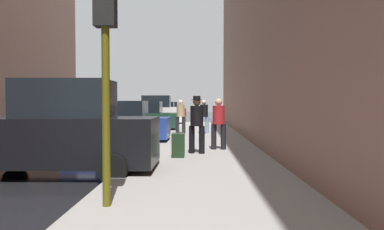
% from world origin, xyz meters
% --- Properties ---
extents(sidewalk, '(4.00, 40.00, 0.15)m').
position_xyz_m(sidewalk, '(6.00, 0.00, 0.07)').
color(sidewalk, gray).
rests_on(sidewalk, ground_plane).
extents(parked_black_suv, '(4.60, 2.07, 2.25)m').
position_xyz_m(parked_black_suv, '(2.65, -1.62, 1.03)').
color(parked_black_suv, black).
rests_on(parked_black_suv, ground_plane).
extents(parked_blue_sedan, '(4.23, 2.11, 1.79)m').
position_xyz_m(parked_blue_sedan, '(2.65, 5.02, 0.85)').
color(parked_blue_sedan, navy).
rests_on(parked_blue_sedan, ground_plane).
extents(parked_dark_green_sedan, '(4.23, 2.12, 1.79)m').
position_xyz_m(parked_dark_green_sedan, '(2.65, 11.69, 0.85)').
color(parked_dark_green_sedan, '#193828').
rests_on(parked_dark_green_sedan, ground_plane).
extents(parked_white_van, '(4.61, 2.07, 2.25)m').
position_xyz_m(parked_white_van, '(2.65, 17.85, 1.03)').
color(parked_white_van, silver).
rests_on(parked_white_van, ground_plane).
extents(parked_gray_coupe, '(4.22, 2.09, 1.79)m').
position_xyz_m(parked_gray_coupe, '(2.65, 23.80, 0.85)').
color(parked_gray_coupe, slate).
rests_on(parked_gray_coupe, ground_plane).
extents(parked_red_hatchback, '(4.27, 2.19, 1.79)m').
position_xyz_m(parked_red_hatchback, '(2.65, 29.58, 0.85)').
color(parked_red_hatchback, '#B2191E').
rests_on(parked_red_hatchback, ground_plane).
extents(fire_hydrant, '(0.42, 0.22, 0.70)m').
position_xyz_m(fire_hydrant, '(4.45, 6.81, 0.50)').
color(fire_hydrant, red).
rests_on(fire_hydrant, sidewalk).
extents(traffic_light, '(0.32, 0.32, 3.60)m').
position_xyz_m(traffic_light, '(4.50, -4.74, 2.76)').
color(traffic_light, '#514C0F').
rests_on(traffic_light, sidewalk).
extents(pedestrian_with_fedora, '(0.53, 0.49, 1.78)m').
position_xyz_m(pedestrian_with_fedora, '(5.86, 1.15, 1.14)').
color(pedestrian_with_fedora, black).
rests_on(pedestrian_with_fedora, sidewalk).
extents(pedestrian_in_red_jacket, '(0.52, 0.45, 1.71)m').
position_xyz_m(pedestrian_in_red_jacket, '(6.59, 2.16, 1.10)').
color(pedestrian_in_red_jacket, black).
rests_on(pedestrian_in_red_jacket, sidewalk).
extents(pedestrian_in_jeans, '(0.51, 0.43, 1.71)m').
position_xyz_m(pedestrian_in_jeans, '(6.22, 8.67, 1.10)').
color(pedestrian_in_jeans, '#728CB2').
rests_on(pedestrian_in_jeans, sidewalk).
extents(pedestrian_in_tan_coat, '(0.51, 0.42, 1.71)m').
position_xyz_m(pedestrian_in_tan_coat, '(5.03, 8.67, 1.10)').
color(pedestrian_in_tan_coat, black).
rests_on(pedestrian_in_tan_coat, sidewalk).
extents(rolling_suitcase, '(0.36, 0.56, 1.04)m').
position_xyz_m(rolling_suitcase, '(5.33, 0.44, 0.49)').
color(rolling_suitcase, black).
rests_on(rolling_suitcase, sidewalk).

